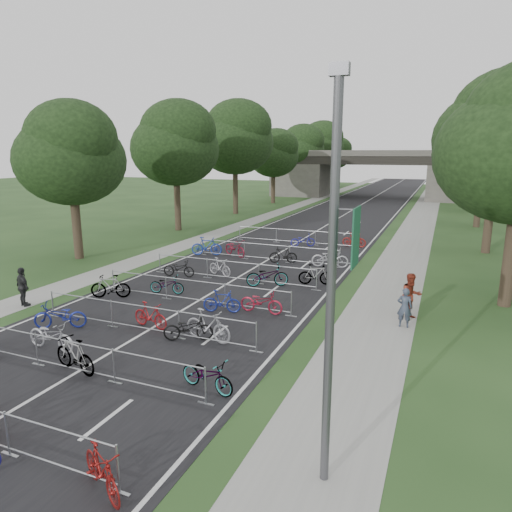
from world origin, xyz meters
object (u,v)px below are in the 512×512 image
Objects in this scene: pedestrian_c at (23,287)px; pedestrian_a at (405,308)px; overpass_bridge at (375,174)px; lamppost at (333,283)px; pedestrian_b at (411,296)px.

pedestrian_a is at bearing -148.03° from pedestrian_c.
overpass_bridge is 57.78m from pedestrian_c.
lamppost reaches higher than pedestrian_b.
pedestrian_c is (-6.80, -57.32, -2.64)m from overpass_bridge.
pedestrian_b is at bearing -144.56° from pedestrian_c.
lamppost is at bearing 177.59° from pedestrian_c.
lamppost is 10.22m from pedestrian_a.
pedestrian_a is 1.10m from pedestrian_b.
lamppost reaches higher than overpass_bridge.
pedestrian_a is 16.33m from pedestrian_c.
pedestrian_a is (9.06, -53.43, -2.74)m from overpass_bridge.
pedestrian_a is at bearing -132.32° from pedestrian_b.
pedestrian_b is (9.20, -52.35, -2.58)m from overpass_bridge.
pedestrian_c is (-16.00, -4.97, -0.07)m from pedestrian_b.
pedestrian_b is 1.08× the size of pedestrian_c.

